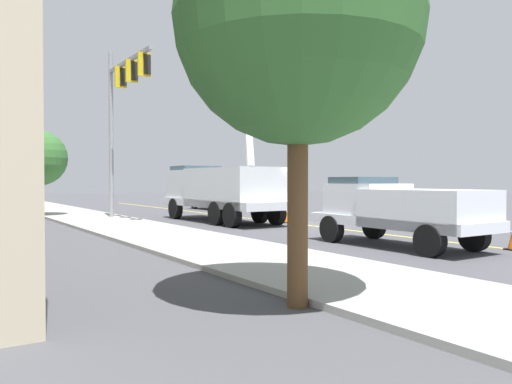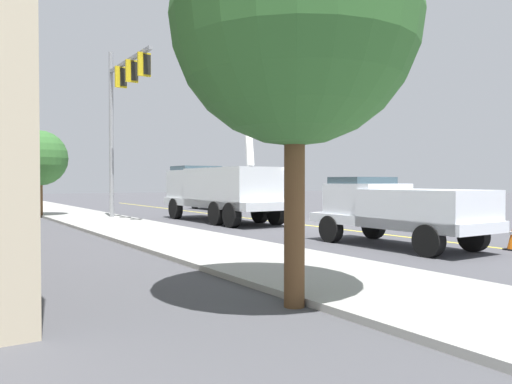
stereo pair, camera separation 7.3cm
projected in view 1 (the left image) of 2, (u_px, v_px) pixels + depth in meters
ground at (296, 224)px, 22.43m from camera, size 120.00×120.00×0.00m
sidewalk_far_side at (145, 231)px, 18.57m from camera, size 60.02×10.43×0.12m
lane_centre_stripe at (296, 224)px, 22.43m from camera, size 49.69×5.87×0.01m
utility_bucket_truck at (221, 188)px, 23.69m from camera, size 8.43×3.42×7.06m
service_pickup_truck at (399, 209)px, 14.70m from camera, size 5.80×2.73×2.06m
passing_minivan at (216, 195)px, 33.37m from camera, size 4.99×2.44×1.69m
traffic_cone_mid_front at (372, 223)px, 18.39m from camera, size 0.40×0.40×0.81m
traffic_cone_mid_rear at (286, 214)px, 23.02m from camera, size 0.40×0.40×0.83m
traffic_cone_trailing at (212, 207)px, 28.44m from camera, size 0.40×0.40×0.87m
traffic_signal_mast at (122, 100)px, 23.72m from camera, size 5.51×0.93×8.39m
street_tree_left at (298, 22)px, 7.61m from camera, size 3.81×3.81×6.29m
street_tree_right at (39, 158)px, 26.22m from camera, size 2.91×2.91×4.59m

